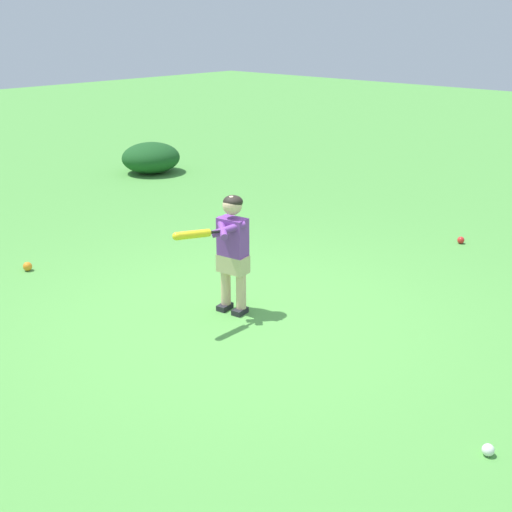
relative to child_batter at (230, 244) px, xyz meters
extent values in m
plane|color=#519942|center=(0.16, -0.02, -0.65)|extent=(40.00, 40.00, 0.00)
cube|color=#232328|center=(0.09, 0.02, -0.63)|extent=(0.11, 0.16, 0.05)
cylinder|color=#DBB28E|center=(0.08, 0.04, -0.44)|extent=(0.09, 0.09, 0.34)
cube|color=#232328|center=(-0.08, 0.00, -0.63)|extent=(0.11, 0.16, 0.05)
cylinder|color=#DBB28E|center=(-0.09, 0.02, -0.44)|extent=(0.09, 0.09, 0.34)
cube|color=#C6B284|center=(0.00, 0.03, -0.19)|extent=(0.29, 0.19, 0.16)
cube|color=#753899|center=(0.00, 0.03, 0.06)|extent=(0.27, 0.19, 0.34)
sphere|color=#DBB28E|center=(0.00, 0.03, 0.34)|extent=(0.17, 0.17, 0.17)
ellipsoid|color=black|center=(0.00, 0.04, 0.37)|extent=(0.20, 0.20, 0.11)
sphere|color=yellow|center=(0.02, -0.11, 0.15)|extent=(0.04, 0.04, 0.04)
cylinder|color=black|center=(0.02, -0.20, 0.16)|extent=(0.03, 0.14, 0.05)
cylinder|color=yellow|center=(0.00, -0.44, 0.20)|extent=(0.08, 0.35, 0.11)
sphere|color=yellow|center=(0.00, -0.60, 0.22)|extent=(0.07, 0.07, 0.07)
cylinder|color=#753899|center=(0.05, -0.07, 0.16)|extent=(0.23, 0.29, 0.14)
cylinder|color=#753899|center=(-0.02, -0.08, 0.16)|extent=(0.28, 0.24, 0.14)
sphere|color=orange|center=(-2.29, -0.73, -0.60)|extent=(0.10, 0.10, 0.10)
sphere|color=red|center=(0.65, 3.19, -0.61)|extent=(0.08, 0.08, 0.08)
sphere|color=white|center=(2.60, -0.40, -0.61)|extent=(0.08, 0.08, 0.08)
ellipsoid|color=#194C1E|center=(-4.97, 3.07, -0.39)|extent=(0.96, 1.00, 0.51)
camera|label=1|loc=(3.81, -3.80, 1.87)|focal=45.76mm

